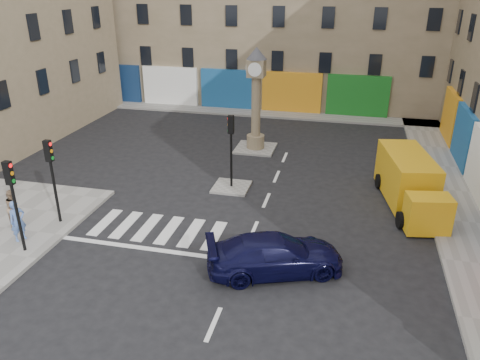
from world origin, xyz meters
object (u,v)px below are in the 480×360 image
at_px(clock_pillar, 256,93).
at_px(navy_sedan, 275,255).
at_px(pedestrian_blue, 18,221).
at_px(traffic_light_left_near, 13,192).
at_px(traffic_light_island, 231,140).
at_px(pedestrian_tan, 14,207).
at_px(traffic_light_left_far, 51,169).
at_px(yellow_van, 410,182).

height_order(clock_pillar, navy_sedan, clock_pillar).
xyz_separation_m(navy_sedan, pedestrian_blue, (-10.32, -0.41, 0.29)).
distance_m(traffic_light_left_near, clock_pillar, 15.19).
distance_m(traffic_light_island, pedestrian_tan, 10.13).
relative_size(traffic_light_left_near, traffic_light_left_far, 1.00).
relative_size(traffic_light_island, pedestrian_tan, 2.28).
distance_m(yellow_van, pedestrian_blue, 17.14).
bearing_deg(clock_pillar, pedestrian_tan, -123.27).
bearing_deg(traffic_light_left_far, pedestrian_tan, -157.15).
bearing_deg(traffic_light_left_far, pedestrian_blue, -110.21).
distance_m(clock_pillar, yellow_van, 10.59).
bearing_deg(traffic_light_left_far, navy_sedan, -7.87).
relative_size(traffic_light_island, pedestrian_blue, 2.17).
height_order(traffic_light_left_far, yellow_van, traffic_light_left_far).
xyz_separation_m(traffic_light_left_near, pedestrian_blue, (-0.64, 0.66, -1.62)).
relative_size(traffic_light_left_far, yellow_van, 0.58).
xyz_separation_m(traffic_light_left_near, navy_sedan, (9.68, 1.06, -1.90)).
xyz_separation_m(traffic_light_left_far, pedestrian_tan, (-1.63, -0.69, -1.66)).
relative_size(traffic_light_left_near, pedestrian_tan, 2.28).
bearing_deg(traffic_light_left_near, traffic_light_island, 51.07).
bearing_deg(pedestrian_blue, traffic_light_left_near, -107.86).
distance_m(clock_pillar, pedestrian_blue, 15.08).
relative_size(traffic_light_left_far, traffic_light_island, 1.00).
distance_m(traffic_light_left_far, pedestrian_tan, 2.42).
xyz_separation_m(clock_pillar, navy_sedan, (3.38, -12.73, -2.83)).
relative_size(traffic_light_left_far, clock_pillar, 0.61).
xyz_separation_m(traffic_light_left_near, traffic_light_left_far, (0.00, 2.40, 0.00)).
relative_size(yellow_van, pedestrian_tan, 3.96).
bearing_deg(yellow_van, pedestrian_blue, -165.23).
distance_m(traffic_light_island, navy_sedan, 7.76).
height_order(traffic_light_left_near, traffic_light_left_far, same).
bearing_deg(navy_sedan, pedestrian_blue, 70.41).
bearing_deg(pedestrian_tan, traffic_light_left_near, -163.08).
bearing_deg(yellow_van, clock_pillar, 135.26).
bearing_deg(pedestrian_tan, yellow_van, -95.64).
height_order(traffic_light_island, clock_pillar, clock_pillar).
bearing_deg(clock_pillar, navy_sedan, -75.15).
height_order(traffic_light_island, pedestrian_blue, traffic_light_island).
distance_m(traffic_light_left_near, traffic_light_left_far, 2.40).
xyz_separation_m(traffic_light_left_far, pedestrian_blue, (-0.64, -1.74, -1.62)).
xyz_separation_m(traffic_light_island, clock_pillar, (0.00, 6.00, 0.96)).
xyz_separation_m(traffic_light_island, yellow_van, (8.54, 0.22, -1.47)).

